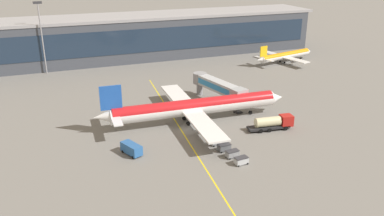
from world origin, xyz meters
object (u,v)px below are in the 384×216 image
Objects in this scene: baggage_cart_2 at (224,147)px; baggage_cart_1 at (232,154)px; main_airliner at (195,107)px; fuel_tanker at (273,123)px; crew_van at (132,149)px; baggage_cart_0 at (241,160)px; commuter_jet_far at (285,56)px; baggage_cart_3 at (216,141)px.

baggage_cart_1 is at bearing -84.24° from baggage_cart_2.
main_airliner is 17.27× the size of baggage_cart_2.
fuel_tanker is 2.03× the size of crew_van.
baggage_cart_2 is at bearing 95.76° from baggage_cart_0.
fuel_tanker is 33.64m from crew_van.
fuel_tanker is 3.95× the size of baggage_cart_0.
main_airliner is at bearing -142.14° from commuter_jet_far.
main_airliner is at bearing 144.52° from fuel_tanker.
commuter_jet_far is (53.23, 41.38, -1.18)m from main_airliner.
baggage_cart_1 is (-0.32, 3.18, 0.00)m from baggage_cart_0.
baggage_cart_3 is (17.97, -2.12, -0.53)m from crew_van.
baggage_cart_0 is at bearing -31.64° from crew_van.
crew_van is (-33.64, -0.34, -0.43)m from fuel_tanker.
baggage_cart_2 is 0.10× the size of commuter_jet_far.
baggage_cart_0 and baggage_cart_2 have the same top height.
baggage_cart_3 is 76.62m from commuter_jet_far.
main_airliner reaches higher than baggage_cart_0.
baggage_cart_0 is 6.40m from baggage_cart_2.
crew_van is 1.94× the size of baggage_cart_2.
baggage_cart_3 is (-15.67, -2.46, -0.96)m from fuel_tanker.
main_airliner is 8.89× the size of crew_van.
main_airliner reaches higher than baggage_cart_1.
commuter_jet_far is (52.54, 64.36, 1.90)m from baggage_cart_0.
crew_van reaches higher than baggage_cart_1.
fuel_tanker is (15.39, -10.97, -2.12)m from main_airliner.
baggage_cart_2 is at bearing -132.52° from commuter_jet_far.
baggage_cart_1 is at bearing -24.50° from crew_van.
baggage_cart_0 is at bearing -84.24° from baggage_cart_1.
crew_van is 1.94× the size of baggage_cart_0.
baggage_cart_0 is 1.00× the size of baggage_cart_2.
crew_van is at bearing -148.19° from main_airliner.
baggage_cart_3 is (-0.27, -13.43, -3.08)m from main_airliner.
baggage_cart_0 is (-14.70, -12.01, -0.96)m from fuel_tanker.
baggage_cart_0 is at bearing -84.24° from baggage_cart_3.
baggage_cart_0 is 3.20m from baggage_cart_1.
baggage_cart_0 is 1.00× the size of baggage_cart_3.
fuel_tanker reaches higher than baggage_cart_0.
baggage_cart_2 is 78.71m from commuter_jet_far.
baggage_cart_2 is (0.05, -16.61, -3.08)m from main_airliner.
baggage_cart_2 is (-0.32, 3.18, 0.00)m from baggage_cart_1.
baggage_cart_3 is at bearing -91.16° from main_airliner.
commuter_jet_far reaches higher than crew_van.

